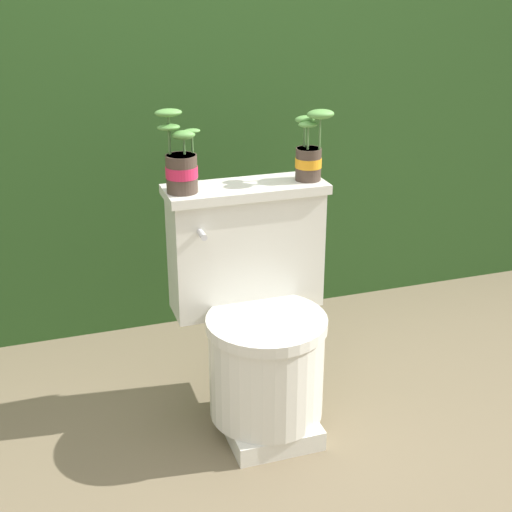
% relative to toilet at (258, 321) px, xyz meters
% --- Properties ---
extents(ground_plane, '(12.00, 12.00, 0.00)m').
position_rel_toilet_xyz_m(ground_plane, '(0.04, -0.12, -0.36)').
color(ground_plane, '#75664C').
extents(hedge_backdrop, '(4.24, 0.61, 1.35)m').
position_rel_toilet_xyz_m(hedge_backdrop, '(0.04, 1.06, 0.31)').
color(hedge_backdrop, '#284C1E').
rests_on(hedge_backdrop, ground).
extents(toilet, '(0.52, 0.50, 0.79)m').
position_rel_toilet_xyz_m(toilet, '(0.00, 0.00, 0.00)').
color(toilet, silver).
rests_on(toilet, ground).
extents(potted_plant_left, '(0.14, 0.10, 0.25)m').
position_rel_toilet_xyz_m(potted_plant_left, '(-0.21, 0.12, 0.52)').
color(potted_plant_left, '#47382D').
rests_on(potted_plant_left, toilet).
extents(potted_plant_midleft, '(0.11, 0.11, 0.23)m').
position_rel_toilet_xyz_m(potted_plant_midleft, '(0.21, 0.11, 0.52)').
color(potted_plant_midleft, '#47382D').
rests_on(potted_plant_midleft, toilet).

